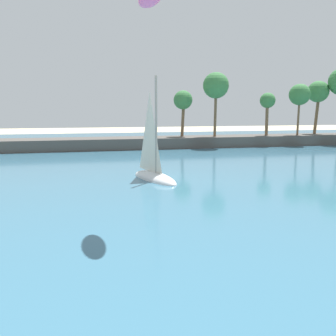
% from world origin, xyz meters
% --- Properties ---
extents(sea, '(220.00, 91.03, 0.06)m').
position_xyz_m(sea, '(0.00, 53.90, 0.03)').
color(sea, '#386B84').
rests_on(sea, ground).
extents(palm_headland, '(103.12, 6.83, 13.60)m').
position_xyz_m(palm_headland, '(5.77, 59.24, 3.57)').
color(palm_headland, '#514C47').
rests_on(palm_headland, ground).
extents(sailboat_toward_headland, '(4.03, 7.01, 9.75)m').
position_xyz_m(sailboat_toward_headland, '(4.65, 33.22, 0.94)').
color(sailboat_toward_headland, white).
rests_on(sailboat_toward_headland, sea).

